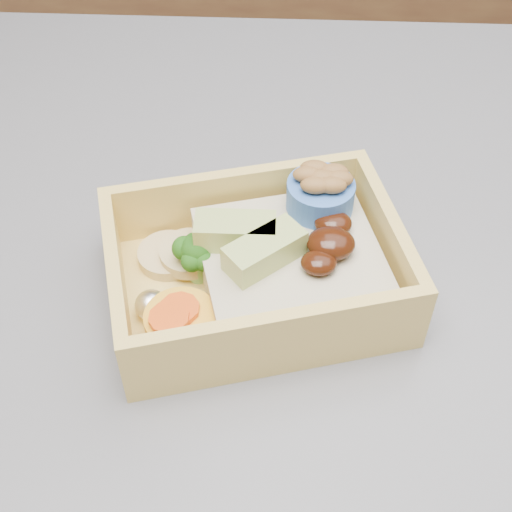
{
  "coord_description": "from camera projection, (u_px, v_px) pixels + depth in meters",
  "views": [
    {
      "loc": [
        -0.13,
        -0.36,
        1.29
      ],
      "look_at": [
        -0.14,
        -0.05,
        0.96
      ],
      "focal_mm": 50.0,
      "sensor_mm": 36.0,
      "label": 1
    }
  ],
  "objects": [
    {
      "name": "bento_box",
      "position": [
        264.0,
        265.0,
        0.47
      ],
      "size": [
        0.22,
        0.18,
        0.07
      ],
      "rotation": [
        0.0,
        0.0,
        0.27
      ],
      "color": "#E6C15F",
      "rests_on": "island"
    }
  ]
}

